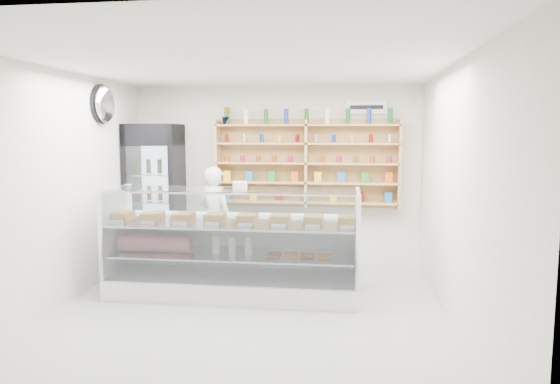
# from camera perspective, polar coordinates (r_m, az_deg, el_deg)

# --- Properties ---
(room) EXTENTS (5.00, 5.00, 5.00)m
(room) POSITION_cam_1_polar(r_m,az_deg,el_deg) (5.47, -4.15, -0.15)
(room) COLOR #9FA0A4
(room) RESTS_ON ground
(display_counter) EXTENTS (3.14, 0.94, 1.37)m
(display_counter) POSITION_cam_1_polar(r_m,az_deg,el_deg) (6.43, -5.31, -8.47)
(display_counter) COLOR white
(display_counter) RESTS_ON floor
(shop_worker) EXTENTS (0.68, 0.58, 1.57)m
(shop_worker) POSITION_cam_1_polar(r_m,az_deg,el_deg) (7.49, -7.41, -3.09)
(shop_worker) COLOR silver
(shop_worker) RESTS_ON floor
(drinks_cooler) EXTENTS (0.83, 0.81, 2.20)m
(drinks_cooler) POSITION_cam_1_polar(r_m,az_deg,el_deg) (8.07, -14.00, -0.26)
(drinks_cooler) COLOR black
(drinks_cooler) RESTS_ON floor
(wall_shelving) EXTENTS (2.84, 0.28, 1.33)m
(wall_shelving) POSITION_cam_1_polar(r_m,az_deg,el_deg) (7.69, 3.03, 3.27)
(wall_shelving) COLOR tan
(wall_shelving) RESTS_ON back_wall
(potted_plant) EXTENTS (0.16, 0.14, 0.27)m
(potted_plant) POSITION_cam_1_polar(r_m,az_deg,el_deg) (7.88, -6.14, 8.68)
(potted_plant) COLOR #1E6626
(potted_plant) RESTS_ON wall_shelving
(security_mirror) EXTENTS (0.15, 0.50, 0.50)m
(security_mirror) POSITION_cam_1_polar(r_m,az_deg,el_deg) (7.30, -19.39, 9.45)
(security_mirror) COLOR silver
(security_mirror) RESTS_ON left_wall
(wall_sign) EXTENTS (0.62, 0.03, 0.20)m
(wall_sign) POSITION_cam_1_polar(r_m,az_deg,el_deg) (7.80, 9.84, 9.52)
(wall_sign) COLOR white
(wall_sign) RESTS_ON back_wall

